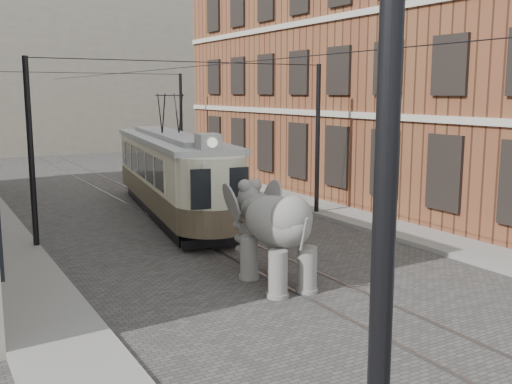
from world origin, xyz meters
TOP-DOWN VIEW (x-y plane):
  - ground at (0.00, 0.00)m, footprint 120.00×120.00m
  - tram_rails at (0.00, 0.00)m, footprint 1.54×80.00m
  - sidewalk_right at (6.00, 0.00)m, footprint 2.00×60.00m
  - sidewalk_left at (-6.50, 0.00)m, footprint 2.00×60.00m
  - brick_building at (11.00, 9.00)m, footprint 8.00×26.00m
  - distant_block at (0.00, 40.00)m, footprint 28.00×10.00m
  - catenary at (-0.20, 5.00)m, footprint 11.00×30.20m
  - tram at (0.21, 9.07)m, footprint 4.41×12.44m
  - elephant at (-0.84, -0.76)m, footprint 2.60×4.36m

SIDE VIEW (x-z plane):
  - ground at x=0.00m, z-range 0.00..0.00m
  - tram_rails at x=0.00m, z-range 0.00..0.02m
  - sidewalk_right at x=6.00m, z-range 0.00..0.15m
  - sidewalk_left at x=-6.50m, z-range 0.00..0.15m
  - elephant at x=-0.84m, z-range 0.00..2.58m
  - tram at x=0.21m, z-range 0.00..4.84m
  - catenary at x=-0.20m, z-range 0.00..6.00m
  - brick_building at x=11.00m, z-range 0.00..12.00m
  - distant_block at x=0.00m, z-range 0.00..14.00m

